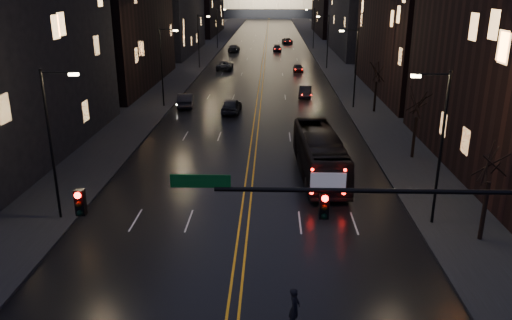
# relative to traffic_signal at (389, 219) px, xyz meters

# --- Properties ---
(road) EXTENTS (20.00, 320.00, 0.02)m
(road) POSITION_rel_traffic_signal_xyz_m (-5.91, 130.00, -5.09)
(road) COLOR black
(road) RESTS_ON ground
(sidewalk_left) EXTENTS (8.00, 320.00, 0.16)m
(sidewalk_left) POSITION_rel_traffic_signal_xyz_m (-19.91, 130.00, -5.02)
(sidewalk_left) COLOR black
(sidewalk_left) RESTS_ON ground
(sidewalk_right) EXTENTS (8.00, 320.00, 0.16)m
(sidewalk_right) POSITION_rel_traffic_signal_xyz_m (8.09, 130.00, -5.02)
(sidewalk_right) COLOR black
(sidewalk_right) RESTS_ON ground
(center_line) EXTENTS (0.62, 320.00, 0.01)m
(center_line) POSITION_rel_traffic_signal_xyz_m (-5.91, 130.00, -5.08)
(center_line) COLOR orange
(center_line) RESTS_ON road
(building_left_far) EXTENTS (12.00, 34.00, 20.00)m
(building_left_far) POSITION_rel_traffic_signal_xyz_m (-26.91, 92.00, 4.90)
(building_left_far) COLOR black
(building_left_far) RESTS_ON ground
(traffic_signal) EXTENTS (17.29, 0.45, 7.00)m
(traffic_signal) POSITION_rel_traffic_signal_xyz_m (0.00, 0.00, 0.00)
(traffic_signal) COLOR black
(traffic_signal) RESTS_ON ground
(streetlamp_right_near) EXTENTS (2.13, 0.25, 9.00)m
(streetlamp_right_near) POSITION_rel_traffic_signal_xyz_m (4.91, 10.00, -0.02)
(streetlamp_right_near) COLOR black
(streetlamp_right_near) RESTS_ON ground
(streetlamp_left_near) EXTENTS (2.13, 0.25, 9.00)m
(streetlamp_left_near) POSITION_rel_traffic_signal_xyz_m (-16.72, 10.00, -0.02)
(streetlamp_left_near) COLOR black
(streetlamp_left_near) RESTS_ON ground
(streetlamp_right_mid) EXTENTS (2.13, 0.25, 9.00)m
(streetlamp_right_mid) POSITION_rel_traffic_signal_xyz_m (4.91, 40.00, -0.02)
(streetlamp_right_mid) COLOR black
(streetlamp_right_mid) RESTS_ON ground
(streetlamp_left_mid) EXTENTS (2.13, 0.25, 9.00)m
(streetlamp_left_mid) POSITION_rel_traffic_signal_xyz_m (-16.72, 40.00, -0.02)
(streetlamp_left_mid) COLOR black
(streetlamp_left_mid) RESTS_ON ground
(streetlamp_right_far) EXTENTS (2.13, 0.25, 9.00)m
(streetlamp_right_far) POSITION_rel_traffic_signal_xyz_m (4.91, 70.00, -0.02)
(streetlamp_right_far) COLOR black
(streetlamp_right_far) RESTS_ON ground
(streetlamp_left_far) EXTENTS (2.13, 0.25, 9.00)m
(streetlamp_left_far) POSITION_rel_traffic_signal_xyz_m (-16.72, 70.00, -0.02)
(streetlamp_left_far) COLOR black
(streetlamp_left_far) RESTS_ON ground
(streetlamp_right_dist) EXTENTS (2.13, 0.25, 9.00)m
(streetlamp_right_dist) POSITION_rel_traffic_signal_xyz_m (4.91, 100.00, -0.02)
(streetlamp_right_dist) COLOR black
(streetlamp_right_dist) RESTS_ON ground
(streetlamp_left_dist) EXTENTS (2.13, 0.25, 9.00)m
(streetlamp_left_dist) POSITION_rel_traffic_signal_xyz_m (-16.72, 100.00, -0.02)
(streetlamp_left_dist) COLOR black
(streetlamp_left_dist) RESTS_ON ground
(tree_right_near) EXTENTS (2.40, 2.40, 6.65)m
(tree_right_near) POSITION_rel_traffic_signal_xyz_m (7.09, 8.00, -0.58)
(tree_right_near) COLOR black
(tree_right_near) RESTS_ON ground
(tree_right_mid) EXTENTS (2.40, 2.40, 6.65)m
(tree_right_mid) POSITION_rel_traffic_signal_xyz_m (7.09, 22.00, -0.58)
(tree_right_mid) COLOR black
(tree_right_mid) RESTS_ON ground
(tree_right_far) EXTENTS (2.40, 2.40, 6.65)m
(tree_right_far) POSITION_rel_traffic_signal_xyz_m (7.09, 38.00, -0.58)
(tree_right_far) COLOR black
(tree_right_far) RESTS_ON ground
(bus) EXTENTS (3.35, 11.77, 3.24)m
(bus) POSITION_rel_traffic_signal_xyz_m (-0.81, 18.05, -3.48)
(bus) COLOR black
(bus) RESTS_ON ground
(oncoming_car_a) EXTENTS (2.21, 4.86, 1.62)m
(oncoming_car_a) POSITION_rel_traffic_signal_xyz_m (-8.78, 37.48, -4.29)
(oncoming_car_a) COLOR black
(oncoming_car_a) RESTS_ON ground
(oncoming_car_b) EXTENTS (2.20, 5.01, 1.60)m
(oncoming_car_b) POSITION_rel_traffic_signal_xyz_m (-14.41, 40.33, -4.30)
(oncoming_car_b) COLOR black
(oncoming_car_b) RESTS_ON ground
(oncoming_car_c) EXTENTS (2.61, 5.44, 1.50)m
(oncoming_car_c) POSITION_rel_traffic_signal_xyz_m (-12.35, 68.48, -4.35)
(oncoming_car_c) COLOR black
(oncoming_car_c) RESTS_ON ground
(oncoming_car_d) EXTENTS (2.49, 5.43, 1.54)m
(oncoming_car_d) POSITION_rel_traffic_signal_xyz_m (-12.72, 94.47, -4.33)
(oncoming_car_d) COLOR black
(oncoming_car_d) RESTS_ON ground
(receding_car_a) EXTENTS (1.97, 4.51, 1.44)m
(receding_car_a) POSITION_rel_traffic_signal_xyz_m (-0.06, 46.08, -4.38)
(receding_car_a) COLOR black
(receding_car_a) RESTS_ON ground
(receding_car_b) EXTENTS (1.64, 3.91, 1.32)m
(receding_car_b) POSITION_rel_traffic_signal_xyz_m (0.03, 66.49, -4.44)
(receding_car_b) COLOR black
(receding_car_b) RESTS_ON ground
(receding_car_c) EXTENTS (1.90, 4.53, 1.31)m
(receding_car_c) POSITION_rel_traffic_signal_xyz_m (-3.20, 95.49, -4.45)
(receding_car_c) COLOR black
(receding_car_c) RESTS_ON ground
(receding_car_d) EXTENTS (2.79, 5.14, 1.37)m
(receding_car_d) POSITION_rel_traffic_signal_xyz_m (-0.49, 112.07, -4.42)
(receding_car_d) COLOR black
(receding_car_d) RESTS_ON ground
(pedestrian_a) EXTENTS (0.60, 0.74, 1.78)m
(pedestrian_a) POSITION_rel_traffic_signal_xyz_m (-3.35, 0.41, -4.22)
(pedestrian_a) COLOR black
(pedestrian_a) RESTS_ON ground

